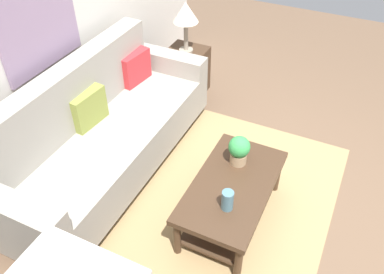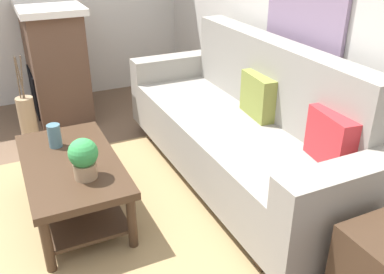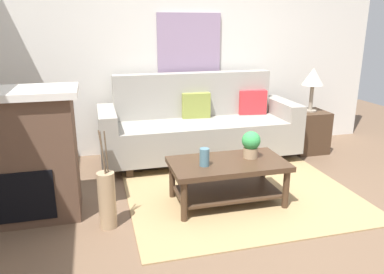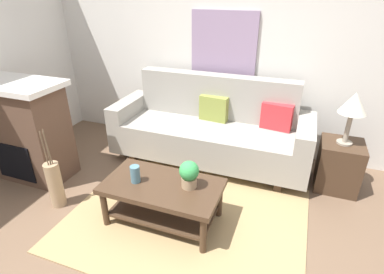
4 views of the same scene
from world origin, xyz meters
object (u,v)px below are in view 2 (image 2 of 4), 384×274
Objects in this scene: throw_pillow_crimson at (331,139)px; fireplace at (55,62)px; couch at (242,129)px; potted_plant_tabletop at (84,157)px; throw_pillow_olive at (258,96)px; coffee_table at (72,176)px; tabletop_vase at (55,136)px; floor_vase at (29,124)px.

throw_pillow_crimson is 0.31× the size of fireplace.
fireplace reaches higher than couch.
throw_pillow_crimson is 1.48m from potted_plant_tabletop.
throw_pillow_olive reaches higher than coffee_table.
coffee_table is 1.85m from fireplace.
coffee_table is (-0.85, -1.40, -0.37)m from throw_pillow_crimson.
coffee_table is at bearing -121.19° from throw_pillow_crimson.
fireplace reaches higher than throw_pillow_olive.
couch is 0.83m from throw_pillow_crimson.
throw_pillow_crimson is at bearing 52.92° from tabletop_vase.
couch reaches higher than potted_plant_tabletop.
coffee_table is 4.20× the size of potted_plant_tabletop.
throw_pillow_olive is (0.00, 0.12, 0.25)m from couch.
potted_plant_tabletop is (0.50, 0.10, 0.06)m from tabletop_vase.
fireplace is (-1.82, 0.21, 0.27)m from coffee_table.
fireplace is (-1.57, 0.26, 0.07)m from tabletop_vase.
floor_vase is (-1.21, -1.57, -0.43)m from throw_pillow_olive.
throw_pillow_crimson is 1.68m from coffee_table.
tabletop_vase is at bearing -9.52° from fireplace.
coffee_table is (-0.07, -1.28, -0.12)m from couch.
throw_pillow_olive is 2.03m from floor_vase.
fireplace is (-1.89, -1.06, 0.15)m from couch.
fireplace reaches higher than throw_pillow_crimson.
tabletop_vase reaches higher than floor_vase.
tabletop_vase is at bearing 7.55° from floor_vase.
fireplace is (-2.07, 0.16, 0.02)m from potted_plant_tabletop.
throw_pillow_olive is at bearing 52.42° from floor_vase.
throw_pillow_olive is at bearing 97.57° from potted_plant_tabletop.
throw_pillow_olive is at bearing 180.00° from throw_pillow_crimson.
fireplace is (-1.89, -1.19, -0.09)m from throw_pillow_olive.
throw_pillow_crimson is (0.78, 0.00, 0.00)m from throw_pillow_olive.
floor_vase is (-1.14, -0.17, -0.07)m from coffee_table.
floor_vase is (-1.99, -1.57, -0.43)m from throw_pillow_crimson.
floor_vase is at bearing -171.10° from potted_plant_tabletop.
potted_plant_tabletop is at bearing -4.54° from fireplace.
floor_vase is at bearing -141.70° from throw_pillow_crimson.
floor_vase is (-0.89, -0.12, -0.26)m from tabletop_vase.
throw_pillow_olive is at bearing 90.00° from couch.
throw_pillow_crimson is at bearing 66.09° from potted_plant_tabletop.
couch is at bearing 98.33° from potted_plant_tabletop.
tabletop_vase is 0.94m from floor_vase.
throw_pillow_olive is at bearing 87.16° from coffee_table.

